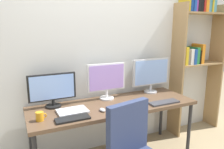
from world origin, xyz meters
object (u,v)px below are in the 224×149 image
at_px(desk, 114,108).
at_px(laptop_closed, 72,111).
at_px(keyboard_right, 164,102).
at_px(monitor_left, 52,89).
at_px(monitor_center, 107,79).
at_px(keyboard_left, 73,119).
at_px(bookshelf, 196,44).
at_px(coffee_mug, 40,116).
at_px(computer_mouse, 102,110).
at_px(monitor_right, 151,74).

height_order(desk, laptop_closed, laptop_closed).
bearing_deg(desk, keyboard_right, -22.33).
xyz_separation_m(monitor_left, monitor_center, (0.67, 0.00, 0.04)).
distance_m(keyboard_left, laptop_closed, 0.19).
height_order(bookshelf, coffee_mug, bookshelf).
distance_m(desk, bookshelf, 1.65).
xyz_separation_m(desk, keyboard_left, (-0.56, -0.23, 0.06)).
bearing_deg(coffee_mug, monitor_left, 60.47).
relative_size(keyboard_right, laptop_closed, 1.19).
height_order(monitor_left, computer_mouse, monitor_left).
height_order(keyboard_left, keyboard_right, same).
xyz_separation_m(desk, monitor_left, (-0.67, 0.21, 0.26)).
bearing_deg(keyboard_left, monitor_left, 103.73).
xyz_separation_m(computer_mouse, coffee_mug, (-0.65, 0.03, 0.03)).
height_order(keyboard_right, computer_mouse, computer_mouse).
relative_size(bookshelf, monitor_center, 4.25).
xyz_separation_m(laptop_closed, coffee_mug, (-0.34, -0.08, 0.03)).
height_order(monitor_left, monitor_right, monitor_right).
height_order(monitor_right, computer_mouse, monitor_right).
distance_m(monitor_left, computer_mouse, 0.62).
height_order(keyboard_right, coffee_mug, coffee_mug).
relative_size(monitor_left, keyboard_right, 1.39).
xyz_separation_m(keyboard_right, laptop_closed, (-1.07, 0.19, 0.00)).
distance_m(bookshelf, keyboard_right, 1.20).
relative_size(monitor_center, keyboard_right, 1.31).
relative_size(monitor_left, monitor_right, 0.94).
distance_m(monitor_center, computer_mouse, 0.48).
distance_m(computer_mouse, coffee_mug, 0.65).
relative_size(monitor_left, coffee_mug, 5.01).
bearing_deg(monitor_right, desk, -162.37).
relative_size(monitor_center, coffee_mug, 4.73).
bearing_deg(coffee_mug, computer_mouse, -2.99).
bearing_deg(bookshelf, coffee_mug, -171.53).
xyz_separation_m(monitor_right, keyboard_left, (-1.23, -0.44, -0.25)).
distance_m(bookshelf, monitor_center, 1.53).
distance_m(monitor_right, keyboard_right, 0.52).
distance_m(bookshelf, monitor_right, 0.89).
xyz_separation_m(monitor_left, keyboard_left, (0.11, -0.44, -0.20)).
distance_m(desk, coffee_mug, 0.87).
height_order(desk, keyboard_left, keyboard_left).
relative_size(monitor_right, laptop_closed, 1.76).
relative_size(computer_mouse, coffee_mug, 0.91).
height_order(bookshelf, computer_mouse, bookshelf).
relative_size(desk, coffee_mug, 18.64).
bearing_deg(laptop_closed, coffee_mug, -168.81).
bearing_deg(desk, monitor_left, 162.37).
relative_size(keyboard_right, coffee_mug, 3.60).
distance_m(keyboard_right, laptop_closed, 1.09).
distance_m(monitor_right, computer_mouse, 0.98).
height_order(desk, monitor_right, monitor_right).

